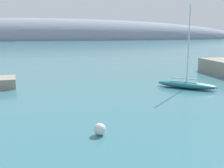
# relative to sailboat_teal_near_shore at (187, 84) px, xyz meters

# --- Properties ---
(distant_ridge) EXTENTS (360.39, 51.79, 32.12)m
(distant_ridge) POSITION_rel_sailboat_teal_near_shore_xyz_m (-39.73, 191.61, -0.54)
(distant_ridge) COLOR gray
(distant_ridge) RESTS_ON ground
(sailboat_teal_near_shore) EXTENTS (7.22, 6.66, 10.63)m
(sailboat_teal_near_shore) POSITION_rel_sailboat_teal_near_shore_xyz_m (0.00, 0.00, 0.00)
(sailboat_teal_near_shore) COLOR #1E6B70
(sailboat_teal_near_shore) RESTS_ON water
(mooring_buoy_white) EXTENTS (0.89, 0.89, 0.89)m
(mooring_buoy_white) POSITION_rel_sailboat_teal_near_shore_xyz_m (-13.73, -14.68, -0.10)
(mooring_buoy_white) COLOR silver
(mooring_buoy_white) RESTS_ON water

